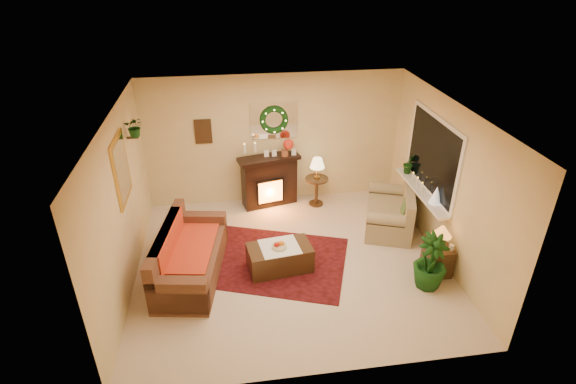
{
  "coord_description": "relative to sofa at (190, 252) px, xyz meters",
  "views": [
    {
      "loc": [
        -0.92,
        -5.93,
        4.59
      ],
      "look_at": [
        0.0,
        0.35,
        1.15
      ],
      "focal_mm": 28.0,
      "sensor_mm": 36.0,
      "label": 1
    }
  ],
  "objects": [
    {
      "name": "gold_mirror",
      "position": [
        -0.88,
        0.36,
        1.32
      ],
      "size": [
        0.03,
        0.84,
        1.0
      ],
      "primitive_type": "cube",
      "color": "gold",
      "rests_on": "wall_left"
    },
    {
      "name": "hanging_plant",
      "position": [
        -0.74,
        1.11,
        1.54
      ],
      "size": [
        0.33,
        0.28,
        0.36
      ],
      "primitive_type": "imported",
      "color": "#194719",
      "rests_on": "wall_left"
    },
    {
      "name": "window_frame",
      "position": [
        4.09,
        0.61,
        1.12
      ],
      "size": [
        0.03,
        1.86,
        1.36
      ],
      "primitive_type": "cube",
      "color": "white",
      "rests_on": "wall_right"
    },
    {
      "name": "floor",
      "position": [
        1.6,
        0.06,
        -0.43
      ],
      "size": [
        5.0,
        5.0,
        0.0
      ],
      "primitive_type": "plane",
      "color": "beige",
      "rests_on": "ground"
    },
    {
      "name": "mantel_mirror",
      "position": [
        1.6,
        2.29,
        1.27
      ],
      "size": [
        0.92,
        0.02,
        0.72
      ],
      "primitive_type": "cube",
      "color": "white",
      "rests_on": "wall_back"
    },
    {
      "name": "window_sill",
      "position": [
        3.98,
        0.61,
        0.44
      ],
      "size": [
        0.22,
        1.86,
        0.04
      ],
      "primitive_type": "cube",
      "color": "white",
      "rests_on": "wall_right"
    },
    {
      "name": "fireplace",
      "position": [
        1.47,
        2.08,
        0.12
      ],
      "size": [
        1.12,
        0.57,
        0.98
      ],
      "primitive_type": "cube",
      "rotation": [
        0.0,
        0.0,
        0.23
      ],
      "color": "black",
      "rests_on": "floor"
    },
    {
      "name": "fruit_bowl",
      "position": [
        1.39,
        -0.1,
        0.02
      ],
      "size": [
        0.24,
        0.24,
        0.05
      ],
      "primitive_type": "cylinder",
      "color": "#BCC09C",
      "rests_on": "coffee_table"
    },
    {
      "name": "mantel_candle_a",
      "position": [
        1.01,
        2.03,
        0.83
      ],
      "size": [
        0.06,
        0.06,
        0.18
      ],
      "primitive_type": "cylinder",
      "color": "white",
      "rests_on": "fireplace"
    },
    {
      "name": "wall_art",
      "position": [
        0.25,
        2.29,
        1.12
      ],
      "size": [
        0.32,
        0.03,
        0.48
      ],
      "primitive_type": "cube",
      "color": "#381E11",
      "rests_on": "wall_back"
    },
    {
      "name": "poinsettia",
      "position": [
        1.85,
        2.04,
        0.87
      ],
      "size": [
        0.21,
        0.21,
        0.21
      ],
      "primitive_type": "sphere",
      "color": "red",
      "rests_on": "fireplace"
    },
    {
      "name": "lamp_tiffany",
      "position": [
        3.86,
        -0.5,
        0.32
      ],
      "size": [
        0.31,
        0.31,
        0.45
      ],
      "primitive_type": "cone",
      "color": "yellow",
      "rests_on": "end_table_square"
    },
    {
      "name": "floor_palm",
      "position": [
        3.6,
        -0.81,
        0.02
      ],
      "size": [
        1.88,
        1.88,
        2.69
      ],
      "primitive_type": "imported",
      "rotation": [
        0.0,
        0.0,
        0.3
      ],
      "color": "#1A4B1D",
      "rests_on": "floor"
    },
    {
      "name": "mantel_candle_b",
      "position": [
        1.21,
        2.06,
        0.83
      ],
      "size": [
        0.06,
        0.06,
        0.18
      ],
      "primitive_type": "cylinder",
      "color": "#F8EAC1",
      "rests_on": "fireplace"
    },
    {
      "name": "mini_tree",
      "position": [
        4.02,
        0.15,
        0.61
      ],
      "size": [
        0.21,
        0.21,
        0.31
      ],
      "primitive_type": "cone",
      "color": "white",
      "rests_on": "window_sill"
    },
    {
      "name": "end_table_square",
      "position": [
        3.86,
        -0.53,
        -0.16
      ],
      "size": [
        0.39,
        0.39,
        0.48
      ],
      "primitive_type": "cube",
      "rotation": [
        0.0,
        0.0,
        -0.01
      ],
      "color": "#3D2117",
      "rests_on": "floor"
    },
    {
      "name": "wall_left",
      "position": [
        -0.9,
        0.06,
        0.87
      ],
      "size": [
        4.5,
        4.5,
        0.0
      ],
      "primitive_type": "plane",
      "color": "#EFD88C",
      "rests_on": "ground"
    },
    {
      "name": "coffee_table",
      "position": [
        1.4,
        -0.06,
        -0.22
      ],
      "size": [
        1.07,
        0.68,
        0.42
      ],
      "primitive_type": "cube",
      "rotation": [
        0.0,
        0.0,
        0.13
      ],
      "color": "#3A1D11",
      "rests_on": "floor"
    },
    {
      "name": "wreath",
      "position": [
        1.6,
        2.25,
        1.29
      ],
      "size": [
        0.55,
        0.11,
        0.55
      ],
      "primitive_type": "torus",
      "rotation": [
        1.57,
        0.0,
        0.0
      ],
      "color": "#194719",
      "rests_on": "wall_back"
    },
    {
      "name": "sofa",
      "position": [
        0.0,
        0.0,
        0.0
      ],
      "size": [
        1.16,
        2.06,
        0.84
      ],
      "primitive_type": "cube",
      "rotation": [
        0.0,
        0.0,
        -0.16
      ],
      "color": "#3F1F13",
      "rests_on": "floor"
    },
    {
      "name": "lamp_cream",
      "position": [
        2.39,
        1.89,
        0.45
      ],
      "size": [
        0.29,
        0.29,
        0.45
      ],
      "primitive_type": "cone",
      "color": "#FFE99C",
      "rests_on": "side_table_round"
    },
    {
      "name": "wall_front",
      "position": [
        1.6,
        -2.19,
        0.87
      ],
      "size": [
        5.0,
        5.0,
        0.0
      ],
      "primitive_type": "plane",
      "color": "#EFD88C",
      "rests_on": "ground"
    },
    {
      "name": "side_table_round",
      "position": [
        2.4,
        1.91,
        -0.1
      ],
      "size": [
        0.54,
        0.54,
        0.59
      ],
      "primitive_type": "cylinder",
      "rotation": [
        0.0,
        0.0,
        0.21
      ],
      "color": "#533123",
      "rests_on": "floor"
    },
    {
      "name": "loveseat",
      "position": [
        3.57,
        0.91,
        -0.01
      ],
      "size": [
        1.22,
        1.57,
        0.8
      ],
      "primitive_type": "cube",
      "rotation": [
        0.0,
        0.0,
        -0.34
      ],
      "color": "#9C8769",
      "rests_on": "floor"
    },
    {
      "name": "sill_plant",
      "position": [
        4.01,
        1.29,
        0.66
      ],
      "size": [
        0.29,
        0.23,
        0.52
      ],
      "primitive_type": "imported",
      "color": "#264720",
      "rests_on": "window_sill"
    },
    {
      "name": "red_throw",
      "position": [
        -0.08,
        0.13,
        0.03
      ],
      "size": [
        0.86,
        1.4,
        0.02
      ],
      "primitive_type": "cube",
      "color": "#B1060B",
      "rests_on": "sofa"
    },
    {
      "name": "window_glass",
      "position": [
        4.07,
        0.61,
        1.12
      ],
      "size": [
        0.02,
        1.7,
        1.22
      ],
      "primitive_type": "cube",
      "color": "black",
      "rests_on": "wall_right"
    },
    {
      "name": "wall_back",
      "position": [
        1.6,
        2.31,
        0.87
      ],
      "size": [
        5.0,
        5.0,
        0.0
      ],
      "primitive_type": "plane",
      "color": "#EFD88C",
      "rests_on": "ground"
    },
    {
      "name": "ceiling",
      "position": [
        1.6,
        0.06,
        2.17
      ],
      "size": [
        5.0,
        5.0,
        0.0
      ],
      "primitive_type": "plane",
      "color": "white",
      "rests_on": "ground"
    },
    {
      "name": "area_rug",
      "position": [
        1.32,
        0.14,
        -0.42
      ],
      "size": [
        2.79,
        2.43,
        0.01
      ],
      "primitive_type": "cube",
      "rotation": [
        0.0,
        0.0,
        -0.34
      ],
      "color": "#3F0803",
      "rests_on": "floor"
    },
    {
      "name": "wall_right",
      "position": [
        4.1,
        0.06,
        0.87
      ],
      "size": [
        4.5,
        4.5,
        0.0
      ],
      "primitive_type": "plane",
      "color": "#EFD88C",
      "rests_on": "ground"
    }
  ]
}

